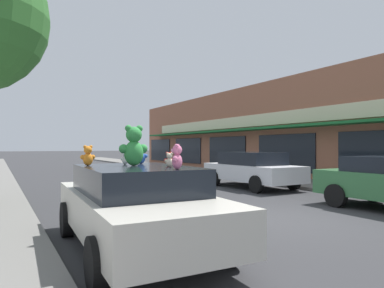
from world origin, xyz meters
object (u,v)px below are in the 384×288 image
teddy_bear_giant (134,146)px  teddy_bear_pink (177,157)px  parked_car_far_center (252,169)px  teddy_bear_orange (88,156)px  teddy_bear_blue (141,155)px  plush_art_car (136,204)px  teddy_bear_red (169,159)px  teddy_bear_white (125,158)px  teddy_bear_cream (169,160)px

teddy_bear_giant → teddy_bear_pink: (0.22, -1.22, -0.16)m
parked_car_far_center → teddy_bear_giant: bearing=-142.6°
teddy_bear_giant → teddy_bear_pink: teddy_bear_giant is taller
teddy_bear_orange → teddy_bear_pink: bearing=118.1°
teddy_bear_giant → teddy_bear_blue: bearing=-119.3°
plush_art_car → teddy_bear_giant: bearing=83.0°
teddy_bear_blue → teddy_bear_pink: teddy_bear_pink is taller
teddy_bear_red → teddy_bear_white: bearing=-37.6°
teddy_bear_giant → teddy_bear_cream: size_ratio=2.98×
teddy_bear_cream → teddy_bear_orange: 1.53m
plush_art_car → teddy_bear_blue: (0.39, 0.77, 0.81)m
plush_art_car → teddy_bear_pink: 1.35m
plush_art_car → teddy_bear_cream: teddy_bear_cream is taller
teddy_bear_giant → teddy_bear_white: 0.54m
teddy_bear_orange → teddy_bear_red: bearing=145.2°
plush_art_car → teddy_bear_cream: size_ratio=19.25×
plush_art_car → teddy_bear_pink: size_ratio=12.28×
teddy_bear_pink → parked_car_far_center: bearing=171.4°
plush_art_car → parked_car_far_center: (7.31, 5.75, 0.04)m
plush_art_car → teddy_bear_pink: bearing=-73.8°
teddy_bear_giant → teddy_bear_red: bearing=146.3°
plush_art_car → teddy_bear_orange: bearing=138.4°
teddy_bear_red → parked_car_far_center: size_ratio=0.05×
plush_art_car → teddy_bear_white: bearing=89.5°
teddy_bear_cream → teddy_bear_blue: bearing=-48.8°
teddy_bear_pink → plush_art_car: bearing=-129.0°
teddy_bear_white → teddy_bear_orange: bearing=33.2°
plush_art_car → teddy_bear_white: size_ratio=19.11×
teddy_bear_pink → teddy_bear_cream: bearing=-158.1°
teddy_bear_blue → teddy_bear_orange: (-1.05, -0.14, -0.00)m
teddy_bear_cream → plush_art_car: bearing=-7.5°
plush_art_car → teddy_bear_giant: teddy_bear_giant is taller
teddy_bear_cream → teddy_bear_orange: teddy_bear_orange is taller
teddy_bear_cream → teddy_bear_blue: teddy_bear_blue is taller
teddy_bear_red → teddy_bear_blue: bearing=-59.5°
teddy_bear_white → teddy_bear_pink: size_ratio=0.64×
plush_art_car → teddy_bear_red: bearing=-16.2°
teddy_bear_cream → teddy_bear_giant: bearing=-18.8°
teddy_bear_white → teddy_bear_pink: 1.72m
teddy_bear_cream → teddy_bear_orange: size_ratio=0.66×
parked_car_far_center → teddy_bear_orange: bearing=-147.3°
teddy_bear_giant → teddy_bear_orange: teddy_bear_giant is taller
teddy_bear_giant → teddy_bear_cream: bearing=123.0°
teddy_bear_blue → parked_car_far_center: bearing=-117.9°
teddy_bear_white → teddy_bear_blue: bearing=-132.1°
teddy_bear_pink → parked_car_far_center: 9.82m
plush_art_car → teddy_bear_white: (0.04, 0.67, 0.76)m
plush_art_car → teddy_bear_pink: teddy_bear_pink is taller
plush_art_car → teddy_bear_red: 0.95m
teddy_bear_blue → teddy_bear_red: bearing=124.8°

